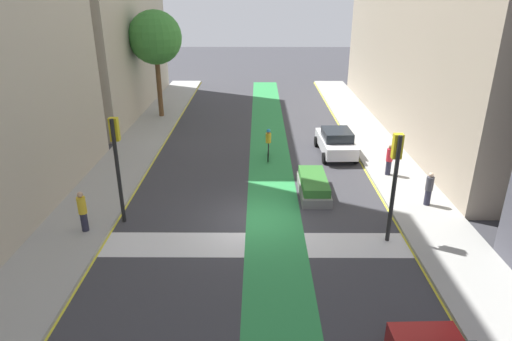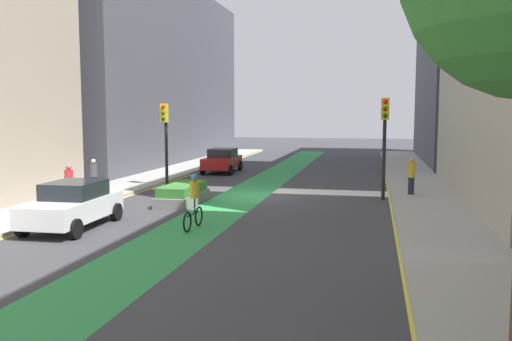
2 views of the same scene
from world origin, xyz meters
TOP-DOWN VIEW (x-y plane):
  - ground_plane at (0.00, 0.00)m, footprint 120.00×120.00m
  - bike_lane_paint at (0.78, 0.00)m, footprint 2.40×60.00m
  - crosswalk_band at (0.00, -2.00)m, footprint 12.00×1.80m
  - sidewalk_left at (-7.50, 0.00)m, footprint 3.00×60.00m
  - curb_stripe_left at (-6.00, 0.00)m, footprint 0.16×60.00m
  - sidewalk_right at (7.50, 0.00)m, footprint 3.00×60.00m
  - curb_stripe_right at (6.00, 0.00)m, footprint 0.16×60.00m
  - traffic_signal_near_right at (5.23, -1.52)m, footprint 0.35×0.52m
  - traffic_signal_near_left at (-5.66, -0.06)m, footprint 0.35×0.52m
  - car_white_right_far at (4.72, 8.15)m, footprint 2.15×4.26m
  - cyclist_in_lane at (0.67, 7.36)m, footprint 0.32×1.73m
  - pedestrian_sidewalk_right_a at (6.94, 4.72)m, footprint 0.34×0.34m
  - pedestrian_sidewalk_left_a at (-6.94, -1.19)m, footprint 0.34×0.34m
  - pedestrian_sidewalk_right_b at (7.77, 1.22)m, footprint 0.34×0.34m
  - street_tree_near at (-7.38, 16.24)m, footprint 3.85×3.85m
  - median_planter at (2.78, 2.71)m, footprint 1.36×3.45m

SIDE VIEW (x-z plane):
  - ground_plane at x=0.00m, z-range 0.00..0.00m
  - crosswalk_band at x=0.00m, z-range 0.00..0.01m
  - bike_lane_paint at x=0.78m, z-range 0.00..0.01m
  - curb_stripe_left at x=-6.00m, z-range 0.00..0.01m
  - curb_stripe_right at x=6.00m, z-range 0.00..0.01m
  - sidewalk_left at x=-7.50m, z-range 0.00..0.15m
  - sidewalk_right at x=7.50m, z-range 0.00..0.15m
  - median_planter at x=2.78m, z-range -0.02..0.83m
  - car_white_right_far at x=4.72m, z-range 0.02..1.59m
  - pedestrian_sidewalk_right_b at x=7.77m, z-range 0.16..1.73m
  - cyclist_in_lane at x=0.67m, z-range 0.04..1.90m
  - pedestrian_sidewalk_right_a at x=6.94m, z-range 0.16..1.82m
  - pedestrian_sidewalk_left_a at x=-6.94m, z-range 0.17..1.89m
  - traffic_signal_near_right at x=5.23m, z-range 0.87..5.24m
  - traffic_signal_near_left at x=-5.66m, z-range 0.90..5.45m
  - street_tree_near at x=-7.38m, z-range 2.06..9.81m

